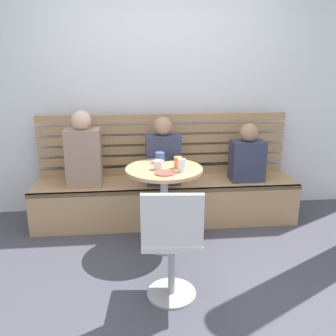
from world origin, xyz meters
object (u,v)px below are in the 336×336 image
Objects in this scene: cup_tumbler_orange at (178,162)px; cup_water_clear at (182,165)px; cup_glass_short at (158,165)px; white_chair at (172,241)px; person_adult at (84,153)px; person_child_middle at (247,156)px; cup_espresso_small at (161,164)px; person_child_left at (163,154)px; cup_mug_blue at (160,157)px; phone_on_table at (169,159)px; booth_bench at (166,201)px; cafe_table at (164,192)px; plate_small at (165,173)px.

cup_water_clear is at bearing -80.82° from cup_tumbler_orange.
cup_glass_short is at bearing 156.50° from cup_water_clear.
cup_glass_short is at bearing 92.65° from white_chair.
person_adult is (-0.73, 1.28, 0.31)m from white_chair.
person_child_middle reaches higher than cup_espresso_small.
cup_tumbler_orange is at bearing -21.04° from cup_espresso_small.
person_adult is at bearing 144.35° from cup_glass_short.
person_child_left reaches higher than cup_water_clear.
person_child_left is 0.49m from cup_tumbler_orange.
cup_mug_blue reaches higher than phone_on_table.
booth_bench is 0.99m from person_adult.
cup_espresso_small is at bearing -155.51° from person_child_middle.
cup_espresso_small is (0.72, -0.42, -0.01)m from person_adult.
person_child_left is at bearing 100.47° from cup_water_clear.
booth_bench is 24.55× the size of cup_water_clear.
person_child_middle is at bearing 17.32° from cup_mug_blue.
cup_glass_short is (-0.18, -0.02, -0.01)m from cup_tumbler_orange.
cup_water_clear reaches higher than cup_glass_short.
cafe_table is 1.24× the size of person_child_middle.
cup_espresso_small is (-0.93, -0.42, 0.07)m from person_child_middle.
plate_small is (-0.07, -0.67, 0.52)m from booth_bench.
cup_water_clear is (-0.77, -0.59, 0.09)m from person_child_middle.
cup_tumbler_orange is 0.71× the size of phone_on_table.
white_chair is at bearing -102.76° from cup_water_clear.
cup_glass_short is at bearing -99.69° from person_child_left.
cup_tumbler_orange is at bearing -176.69° from phone_on_table.
cup_tumbler_orange is at bearing 80.06° from white_chair.
cup_tumbler_orange is (0.12, -0.01, 0.27)m from cafe_table.
white_chair is 0.88m from cup_tumbler_orange.
cup_mug_blue is 0.68× the size of phone_on_table.
plate_small is (-0.04, -0.63, 0.00)m from person_child_left.
person_child_left is 0.60m from cup_water_clear.
person_child_middle is at bearing 24.49° from cup_espresso_small.
booth_bench is 0.85m from plate_small.
white_chair reaches higher than cup_tumbler_orange.
cup_water_clear is (0.11, -0.58, 0.05)m from person_child_left.
booth_bench is at bearing 75.19° from cup_mug_blue.
person_child_middle is 1.03m from cup_espresso_small.
cup_glass_short is at bearing 149.32° from phone_on_table.
cup_tumbler_orange is 0.20m from plate_small.
person_child_middle is 6.30× the size of cup_mug_blue.
person_adult is 13.41× the size of cup_espresso_small.
cup_mug_blue is 0.13m from phone_on_table.
person_child_middle is 4.27× the size of phone_on_table.
person_adult is at bearing -177.60° from booth_bench.
cup_water_clear is (0.16, 0.69, 0.33)m from white_chair.
cup_espresso_small is (0.03, 0.08, -0.01)m from cup_glass_short.
plate_small is (0.74, -0.63, -0.03)m from person_adult.
phone_on_table is (0.08, 0.42, -0.00)m from plate_small.
cup_espresso_small is at bearing 70.69° from cup_glass_short.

